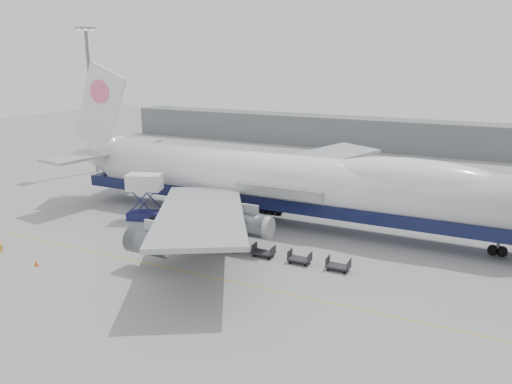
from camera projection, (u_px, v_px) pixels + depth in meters
The scene contains 13 objects.
ground at pixel (238, 255), 53.40m from camera, with size 260.00×260.00×0.00m, color gray.
apron_line at pixel (209, 277), 48.19m from camera, with size 60.00×0.15×0.01m, color gold.
hangar at pixel (339, 132), 117.46m from camera, with size 110.00×8.00×7.00m, color slate.
floodlight_mast at pixel (91, 93), 88.20m from camera, with size 2.40×2.40×25.43m.
airliner at pixel (287, 181), 62.07m from camera, with size 67.00×55.30×19.98m.
catering_truck at pixel (145, 194), 64.33m from camera, with size 5.18×4.28×6.03m.
traffic_cone at pixel (36, 263), 50.57m from camera, with size 0.40×0.40×0.59m.
dolly_0 at pixel (168, 235), 58.06m from camera, with size 2.30×1.35×1.30m.
dolly_1 at pixel (198, 240), 56.33m from camera, with size 2.30×1.35×1.30m.
dolly_2 at pixel (230, 246), 54.61m from camera, with size 2.30×1.35×1.30m.
dolly_3 at pixel (264, 252), 52.88m from camera, with size 2.30×1.35×1.30m.
dolly_4 at pixel (300, 258), 51.16m from camera, with size 2.30×1.35×1.30m.
dolly_5 at pixel (338, 266), 49.43m from camera, with size 2.30×1.35×1.30m.
Camera 1 is at (23.51, -43.89, 20.54)m, focal length 35.00 mm.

